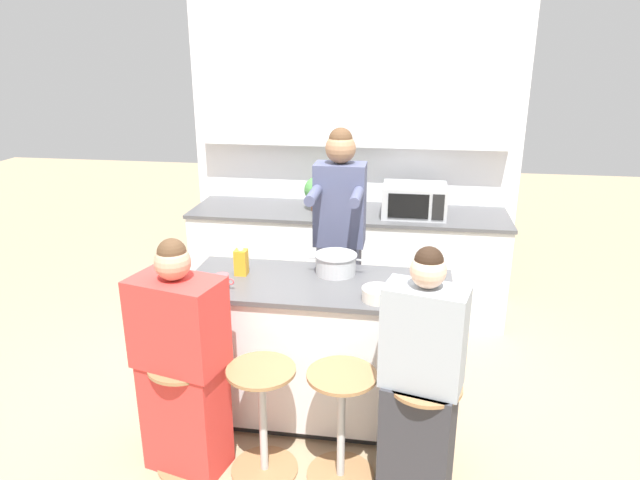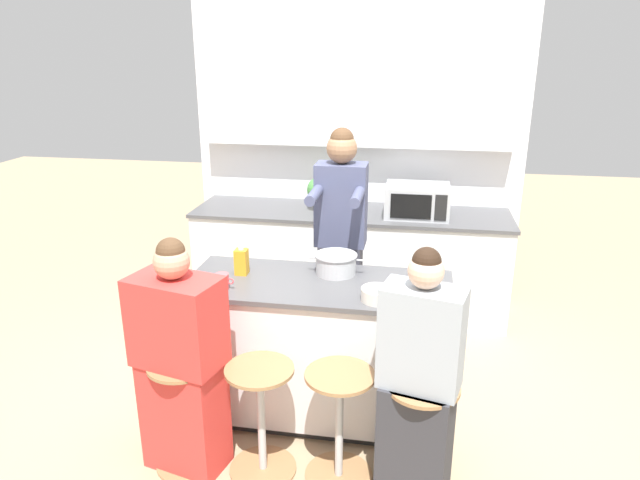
# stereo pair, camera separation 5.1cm
# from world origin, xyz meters

# --- Properties ---
(ground_plane) EXTENTS (16.00, 16.00, 0.00)m
(ground_plane) POSITION_xyz_m (0.00, 0.00, 0.00)
(ground_plane) COLOR tan
(wall_back) EXTENTS (2.96, 0.22, 2.70)m
(wall_back) POSITION_xyz_m (0.00, 1.96, 1.54)
(wall_back) COLOR white
(wall_back) RESTS_ON ground_plane
(back_counter) EXTENTS (2.75, 0.70, 0.92)m
(back_counter) POSITION_xyz_m (0.00, 1.62, 0.46)
(back_counter) COLOR silver
(back_counter) RESTS_ON ground_plane
(kitchen_island) EXTENTS (1.62, 0.67, 0.93)m
(kitchen_island) POSITION_xyz_m (0.00, 0.00, 0.47)
(kitchen_island) COLOR black
(kitchen_island) RESTS_ON ground_plane
(bar_stool_leftmost) EXTENTS (0.38, 0.38, 0.66)m
(bar_stool_leftmost) POSITION_xyz_m (-0.65, -0.60, 0.36)
(bar_stool_leftmost) COLOR #997047
(bar_stool_leftmost) RESTS_ON ground_plane
(bar_stool_center_left) EXTENTS (0.38, 0.38, 0.66)m
(bar_stool_center_left) POSITION_xyz_m (-0.22, -0.58, 0.36)
(bar_stool_center_left) COLOR #997047
(bar_stool_center_left) RESTS_ON ground_plane
(bar_stool_center_right) EXTENTS (0.38, 0.38, 0.66)m
(bar_stool_center_right) POSITION_xyz_m (0.22, -0.56, 0.36)
(bar_stool_center_right) COLOR #997047
(bar_stool_center_right) RESTS_ON ground_plane
(bar_stool_rightmost) EXTENTS (0.38, 0.38, 0.66)m
(bar_stool_rightmost) POSITION_xyz_m (0.65, -0.60, 0.36)
(bar_stool_rightmost) COLOR #997047
(bar_stool_rightmost) RESTS_ON ground_plane
(person_cooking) EXTENTS (0.35, 0.54, 1.78)m
(person_cooking) POSITION_xyz_m (0.05, 0.62, 0.90)
(person_cooking) COLOR #383842
(person_cooking) RESTS_ON ground_plane
(person_wrapped_blanket) EXTENTS (0.53, 0.39, 1.37)m
(person_wrapped_blanket) POSITION_xyz_m (-0.65, -0.60, 0.64)
(person_wrapped_blanket) COLOR red
(person_wrapped_blanket) RESTS_ON ground_plane
(person_seated_near) EXTENTS (0.44, 0.34, 1.40)m
(person_seated_near) POSITION_xyz_m (0.62, -0.60, 0.63)
(person_seated_near) COLOR #333338
(person_seated_near) RESTS_ON ground_plane
(cooking_pot) EXTENTS (0.35, 0.27, 0.13)m
(cooking_pot) POSITION_xyz_m (0.09, 0.16, 0.99)
(cooking_pot) COLOR #B7BABC
(cooking_pot) RESTS_ON kitchen_island
(fruit_bowl) EXTENTS (0.19, 0.19, 0.07)m
(fruit_bowl) POSITION_xyz_m (0.37, -0.20, 0.96)
(fruit_bowl) COLOR silver
(fruit_bowl) RESTS_ON kitchen_island
(coffee_cup_near) EXTENTS (0.11, 0.08, 0.09)m
(coffee_cup_near) POSITION_xyz_m (-0.54, -0.19, 0.97)
(coffee_cup_near) COLOR #DB4C51
(coffee_cup_near) RESTS_ON kitchen_island
(juice_carton) EXTENTS (0.08, 0.08, 0.18)m
(juice_carton) POSITION_xyz_m (-0.50, 0.05, 1.01)
(juice_carton) COLOR gold
(juice_carton) RESTS_ON kitchen_island
(microwave) EXTENTS (0.53, 0.40, 0.27)m
(microwave) POSITION_xyz_m (0.57, 1.58, 1.05)
(microwave) COLOR #B2B5B7
(microwave) RESTS_ON back_counter
(potted_plant) EXTENTS (0.24, 0.24, 0.30)m
(potted_plant) POSITION_xyz_m (-0.27, 1.62, 1.09)
(potted_plant) COLOR #93563D
(potted_plant) RESTS_ON back_counter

